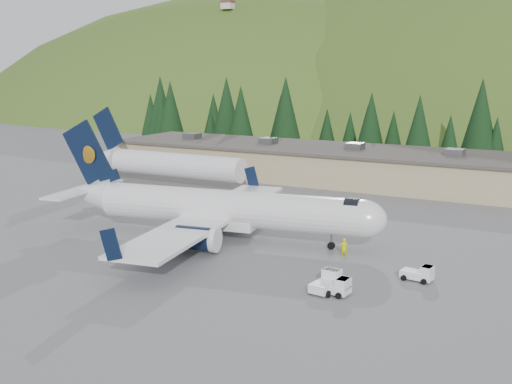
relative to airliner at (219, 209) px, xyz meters
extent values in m
plane|color=slate|center=(1.04, 0.17, -3.20)|extent=(600.00, 600.00, 0.00)
cylinder|color=white|center=(1.04, 0.17, 0.16)|extent=(27.90, 8.02, 3.71)
ellipsoid|color=white|center=(14.70, 2.34, 0.16)|extent=(5.35, 4.43, 3.71)
cylinder|color=black|center=(13.72, 2.19, 0.61)|extent=(1.85, 3.24, 3.06)
cone|color=white|center=(-15.54, -2.48, 0.56)|extent=(6.44, 4.60, 3.71)
cube|color=white|center=(0.07, 0.01, -1.40)|extent=(8.30, 4.37, 0.99)
cube|color=white|center=(-0.91, -0.14, -0.83)|extent=(10.65, 34.02, 0.35)
cube|color=black|center=(-5.01, 16.20, 0.46)|extent=(2.00, 0.46, 2.84)
cube|color=black|center=(0.27, -16.96, 0.46)|extent=(2.00, 0.46, 2.84)
cylinder|color=black|center=(-0.83, 5.67, -1.67)|extent=(4.45, 2.90, 2.27)
cylinder|color=white|center=(1.02, 5.96, -1.67)|extent=(0.96, 2.47, 2.41)
cube|color=white|center=(-0.83, 5.67, -1.12)|extent=(2.18, 0.59, 0.89)
cylinder|color=black|center=(0.97, -5.65, -1.67)|extent=(4.45, 2.90, 2.27)
cylinder|color=white|center=(2.82, -5.35, -1.67)|extent=(0.96, 2.47, 2.41)
cube|color=white|center=(0.97, -5.65, -1.12)|extent=(2.18, 0.59, 0.89)
cube|color=black|center=(-15.34, -2.45, 5.18)|extent=(6.08, 1.25, 7.25)
ellipsoid|color=#C48B22|center=(-15.18, -2.22, 4.98)|extent=(1.96, 0.48, 1.96)
ellipsoid|color=#C48B22|center=(-15.12, -2.61, 4.98)|extent=(1.96, 0.48, 1.96)
cube|color=black|center=(-12.81, -2.04, 2.61)|extent=(2.73, 0.67, 1.96)
cube|color=white|center=(-16.03, -2.56, 1.05)|extent=(4.48, 12.60, 0.22)
cylinder|color=slate|center=(11.77, 1.88, -2.31)|extent=(0.23, 0.23, 1.78)
cylinder|color=black|center=(11.77, 1.88, -2.82)|extent=(0.78, 0.39, 0.75)
cylinder|color=slate|center=(-2.30, 2.33, -2.21)|extent=(0.27, 0.27, 1.98)
cylinder|color=black|center=(-1.91, 2.40, -2.65)|extent=(1.13, 0.51, 1.09)
cylinder|color=black|center=(-2.69, 2.27, -2.65)|extent=(1.13, 0.51, 1.09)
cylinder|color=slate|center=(-1.46, -2.93, -2.21)|extent=(0.27, 0.27, 1.98)
cylinder|color=black|center=(-1.07, -2.87, -2.65)|extent=(1.13, 0.51, 1.09)
cylinder|color=black|center=(-1.85, -3.00, -2.65)|extent=(1.13, 0.51, 1.09)
cylinder|color=white|center=(-20.96, 22.17, 0.00)|extent=(22.00, 3.60, 3.60)
cone|color=white|center=(-34.96, 22.17, 0.20)|extent=(5.00, 3.60, 3.60)
cube|color=black|center=(-33.96, 22.17, 4.80)|extent=(5.82, 0.28, 6.89)
cube|color=white|center=(-34.96, 22.17, 0.80)|extent=(2.40, 11.00, 0.20)
cube|color=white|center=(16.54, -9.77, -2.70)|extent=(2.85, 1.64, 0.64)
cube|color=white|center=(17.44, -9.86, -2.15)|extent=(1.03, 1.36, 0.82)
cube|color=black|center=(17.44, -9.86, -1.79)|extent=(0.93, 1.26, 0.09)
cylinder|color=black|center=(17.51, -9.14, -2.94)|extent=(0.53, 0.25, 0.51)
cylinder|color=black|center=(17.37, -10.58, -2.94)|extent=(0.53, 0.25, 0.51)
cylinder|color=black|center=(15.71, -8.95, -2.94)|extent=(0.53, 0.25, 0.51)
cylinder|color=black|center=(15.56, -10.40, -2.94)|extent=(0.53, 0.25, 0.51)
cube|color=white|center=(21.57, -3.33, -2.72)|extent=(2.74, 1.57, 0.61)
cube|color=white|center=(22.43, -3.42, -2.20)|extent=(0.99, 1.30, 0.78)
cube|color=black|center=(22.43, -3.42, -1.85)|extent=(0.90, 1.21, 0.09)
cylinder|color=black|center=(22.51, -2.73, -2.95)|extent=(0.51, 0.24, 0.49)
cylinder|color=black|center=(22.36, -4.12, -2.95)|extent=(0.51, 0.24, 0.49)
cylinder|color=black|center=(20.77, -2.55, -2.95)|extent=(0.51, 0.24, 0.49)
cylinder|color=black|center=(20.63, -3.94, -2.95)|extent=(0.51, 0.24, 0.49)
cube|color=white|center=(15.87, -9.60, -2.65)|extent=(1.87, 3.17, 0.70)
cube|color=white|center=(16.00, -8.61, -2.05)|extent=(1.52, 1.17, 0.90)
cube|color=black|center=(16.00, -8.61, -1.65)|extent=(1.41, 1.06, 0.10)
cylinder|color=black|center=(15.20, -8.50, -2.92)|extent=(0.29, 0.58, 0.56)
cylinder|color=black|center=(16.79, -8.71, -2.92)|extent=(0.29, 0.58, 0.56)
cylinder|color=black|center=(14.95, -10.49, -2.92)|extent=(0.29, 0.58, 0.56)
cylinder|color=black|center=(16.54, -10.69, -2.92)|extent=(0.29, 0.58, 0.56)
cube|color=tan|center=(-3.96, 38.17, -0.80)|extent=(70.00, 16.00, 4.80)
cube|color=#47423D|center=(-3.96, 38.17, 1.75)|extent=(71.00, 17.00, 0.40)
cube|color=slate|center=(-28.96, 38.17, 2.40)|extent=(2.50, 2.50, 1.00)
cube|color=slate|center=(-13.96, 38.17, 2.40)|extent=(2.50, 2.50, 1.00)
cube|color=slate|center=(1.04, 38.17, 2.40)|extent=(2.50, 2.50, 1.00)
cube|color=slate|center=(16.04, 38.17, 2.40)|extent=(2.50, 2.50, 1.00)
imported|color=#D6E100|center=(13.85, -0.15, -2.25)|extent=(0.81, 0.68, 1.90)
cone|color=black|center=(-59.40, 66.13, 3.25)|extent=(4.73, 4.73, 9.67)
cone|color=black|center=(-53.50, 62.13, 5.64)|extent=(6.48, 6.48, 13.26)
cone|color=black|center=(-51.54, 59.86, 3.27)|extent=(4.74, 4.74, 9.70)
cone|color=black|center=(-46.46, 56.13, 5.16)|extent=(6.13, 6.13, 12.53)
cone|color=black|center=(-42.18, 66.35, 3.51)|extent=(4.92, 4.92, 10.06)
cone|color=black|center=(-37.92, 58.42, 1.95)|extent=(3.77, 3.77, 7.72)
cone|color=black|center=(-33.59, 57.69, 5.66)|extent=(6.50, 6.50, 13.29)
cone|color=black|center=(-28.27, 54.24, 4.78)|extent=(5.85, 5.85, 11.96)
cone|color=black|center=(-23.45, 62.00, 3.65)|extent=(5.02, 5.02, 10.27)
cone|color=black|center=(-21.44, 60.13, 5.78)|extent=(6.58, 6.58, 13.46)
cone|color=black|center=(-15.48, 67.37, 2.06)|extent=(3.86, 3.86, 7.89)
cone|color=black|center=(-10.73, 68.03, 1.71)|extent=(3.60, 3.60, 7.35)
cone|color=black|center=(-6.56, 66.36, 2.62)|extent=(4.26, 4.26, 8.72)
cone|color=black|center=(-3.99, 60.81, 4.21)|extent=(5.43, 5.43, 11.11)
cone|color=black|center=(0.08, 61.62, 2.28)|extent=(4.02, 4.02, 8.22)
cone|color=black|center=(5.69, 58.13, 4.09)|extent=(5.35, 5.35, 10.94)
cone|color=black|center=(10.47, 61.27, 2.08)|extent=(3.87, 3.87, 7.91)
cone|color=black|center=(14.63, 66.79, 5.73)|extent=(6.55, 6.55, 13.39)
cone|color=black|center=(17.58, 66.46, 1.81)|extent=(3.68, 3.68, 7.52)
ellipsoid|color=#314D17|center=(-88.96, 170.17, -78.20)|extent=(336.00, 240.00, 240.00)
camera|label=1|loc=(34.12, -55.09, 14.62)|focal=45.00mm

